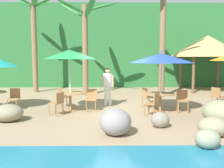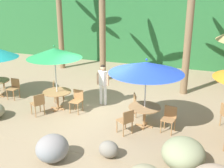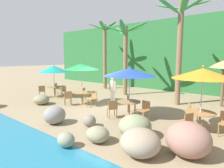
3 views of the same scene
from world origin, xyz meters
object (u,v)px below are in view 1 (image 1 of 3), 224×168
object	(u,v)px
chair_green_seaward	(92,98)
umbrella_blue	(161,58)
chair_green_left	(58,102)
palm_tree_third	(163,19)
chair_orange_inland	(217,96)
umbrella_green	(70,54)
chair_green_inland	(62,96)
dining_table_green	(70,96)
chair_blue_inland	(146,96)
chair_blue_seaward	(182,99)
palm_tree_nearest	(34,30)
palapa_hut	(208,46)
chair_teal_seaward	(14,97)
dining_table_blue	(161,97)
chair_blue_left	(154,103)
waiter_in_white	(108,84)
palm_tree_second	(85,33)

from	to	relation	value
chair_green_seaward	umbrella_blue	xyz separation A→B (m)	(2.73, -0.28, 1.61)
chair_green_left	palm_tree_third	bearing A→B (deg)	42.36
chair_green_left	chair_orange_inland	distance (m)	6.71
umbrella_green	chair_green_inland	distance (m)	1.95
dining_table_green	chair_blue_inland	distance (m)	3.18
chair_blue_seaward	palm_tree_nearest	world-z (taller)	palm_tree_nearest
umbrella_blue	palapa_hut	bearing A→B (deg)	55.47
chair_green_inland	chair_blue_inland	size ratio (longest dim) A/B	1.00
chair_blue_seaward	palm_tree_third	distance (m)	5.35
chair_green_seaward	palapa_hut	world-z (taller)	palapa_hut
dining_table_green	chair_blue_seaward	world-z (taller)	chair_blue_seaward
chair_blue_seaward	chair_blue_inland	world-z (taller)	same
chair_teal_seaward	chair_blue_seaward	bearing A→B (deg)	-5.10
umbrella_blue	palapa_hut	world-z (taller)	palapa_hut
chair_teal_seaward	umbrella_green	bearing A→B (deg)	-8.16
palapa_hut	palm_tree_nearest	bearing A→B (deg)	-176.82
dining_table_blue	chair_orange_inland	bearing A→B (deg)	18.29
chair_green_inland	palm_tree_third	distance (m)	6.81
chair_blue_seaward	chair_blue_left	world-z (taller)	same
chair_teal_seaward	chair_green_seaward	distance (m)	3.24
dining_table_green	chair_orange_inland	world-z (taller)	chair_orange_inland
dining_table_green	chair_blue_inland	xyz separation A→B (m)	(3.14, 0.50, -0.10)
umbrella_green	chair_green_seaward	world-z (taller)	umbrella_green
chair_orange_inland	dining_table_blue	bearing A→B (deg)	-161.71
umbrella_green	chair_blue_left	size ratio (longest dim) A/B	2.96
dining_table_blue	umbrella_green	bearing A→B (deg)	176.26
chair_green_left	waiter_in_white	xyz separation A→B (m)	(1.84, 1.86, 0.47)
umbrella_blue	palapa_hut	size ratio (longest dim) A/B	0.52
chair_green_inland	chair_blue_inland	bearing A→B (deg)	-3.41
dining_table_green	chair_teal_seaward	bearing A→B (deg)	171.84
umbrella_green	palm_tree_second	bearing A→B (deg)	87.10
dining_table_green	waiter_in_white	bearing A→B (deg)	35.66
palm_tree_nearest	palapa_hut	distance (m)	10.97
umbrella_green	palapa_hut	size ratio (longest dim) A/B	0.54
chair_blue_inland	chair_green_left	bearing A→B (deg)	-159.82
dining_table_green	chair_orange_inland	bearing A→B (deg)	5.85
palm_tree_third	chair_orange_inland	bearing A→B (deg)	-59.37
dining_table_green	palm_tree_second	world-z (taller)	palm_tree_second
dining_table_green	chair_blue_seaward	distance (m)	4.45
chair_teal_seaward	chair_blue_seaward	size ratio (longest dim) A/B	1.00
chair_green_seaward	chair_green_inland	size ratio (longest dim) A/B	1.00
dining_table_green	waiter_in_white	size ratio (longest dim) A/B	0.65
chair_blue_seaward	chair_teal_seaward	bearing A→B (deg)	174.90
chair_green_inland	palapa_hut	size ratio (longest dim) A/B	0.18
umbrella_green	chair_green_left	bearing A→B (deg)	-113.61
dining_table_green	chair_blue_inland	size ratio (longest dim) A/B	1.26
dining_table_blue	palapa_hut	xyz separation A→B (m)	(4.33, 6.30, 2.26)
dining_table_blue	waiter_in_white	world-z (taller)	waiter_in_white
dining_table_green	umbrella_blue	bearing A→B (deg)	-3.74
chair_blue_left	palm_tree_nearest	size ratio (longest dim) A/B	0.15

